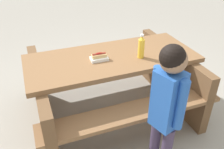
{
  "coord_description": "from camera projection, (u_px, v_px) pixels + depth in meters",
  "views": [
    {
      "loc": [
        1.26,
        1.87,
        1.9
      ],
      "look_at": [
        0.0,
        0.0,
        0.52
      ],
      "focal_mm": 38.27,
      "sensor_mm": 36.0,
      "label": 1
    }
  ],
  "objects": [
    {
      "name": "child_in_coat",
      "position": [
        167.0,
        101.0,
        1.77
      ],
      "size": [
        0.2,
        0.31,
        1.26
      ],
      "color": "#3F334C",
      "rests_on": "ground"
    },
    {
      "name": "picnic_table",
      "position": [
        112.0,
        81.0,
        2.68
      ],
      "size": [
        2.07,
        1.77,
        0.75
      ],
      "color": "brown",
      "rests_on": "ground"
    },
    {
      "name": "hotdog_tray",
      "position": [
        99.0,
        57.0,
        2.43
      ],
      "size": [
        0.2,
        0.15,
        0.08
      ],
      "color": "white",
      "rests_on": "picnic_table"
    },
    {
      "name": "soda_bottle",
      "position": [
        141.0,
        47.0,
        2.44
      ],
      "size": [
        0.07,
        0.07,
        0.26
      ],
      "color": "yellow",
      "rests_on": "picnic_table"
    },
    {
      "name": "ground_plane",
      "position": [
        112.0,
        111.0,
        2.91
      ],
      "size": [
        30.0,
        30.0,
        0.0
      ],
      "primitive_type": "plane",
      "color": "gray",
      "rests_on": "ground"
    }
  ]
}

